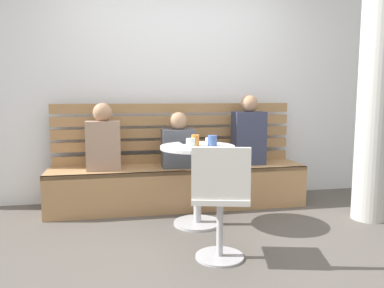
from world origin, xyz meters
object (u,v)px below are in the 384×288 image
person_adult (249,133)px  booth_bench (179,187)px  cup_mug_blue (212,141)px  cup_glass_short (190,143)px  cup_tumbler_orange (195,140)px  plate_small (204,149)px  phone_on_table (185,143)px  person_child_left (103,140)px  cafe_table (197,170)px  person_child_middle (178,143)px  white_chair (220,199)px  cup_espresso_small (208,141)px

person_adult → booth_bench: bearing=-178.9°
cup_mug_blue → cup_glass_short: bearing=-164.4°
cup_tumbler_orange → cup_glass_short: bearing=-124.1°
person_adult → plate_small: bearing=-129.6°
person_adult → phone_on_table: person_adult is taller
person_child_left → plate_small: bearing=-43.2°
booth_bench → plate_small: bearing=-83.7°
cup_glass_short → phone_on_table: 0.32m
cafe_table → person_adult: size_ratio=0.98×
phone_on_table → cup_glass_short: bearing=-94.4°
booth_bench → person_child_middle: size_ratio=4.63×
person_child_middle → white_chair: bearing=-86.5°
booth_bench → person_adult: (0.78, 0.02, 0.56)m
cafe_table → cup_espresso_small: 0.32m
phone_on_table → person_adult: bearing=22.5°
booth_bench → person_child_middle: 0.47m
white_chair → cup_mug_blue: (0.13, 0.77, 0.32)m
phone_on_table → person_child_left: bearing=151.4°
cup_mug_blue → phone_on_table: cup_mug_blue is taller
cafe_table → person_child_middle: (-0.09, 0.56, 0.18)m
phone_on_table → cafe_table: bearing=-73.6°
cup_tumbler_orange → white_chair: bearing=-88.8°
cup_espresso_small → phone_on_table: cup_espresso_small is taller
person_child_middle → cup_tumbler_orange: bearing=-83.2°
cup_espresso_small → cup_glass_short: (-0.22, -0.24, 0.01)m
cafe_table → booth_bench: bearing=98.0°
white_chair → cup_tumbler_orange: size_ratio=8.50×
cafe_table → cup_espresso_small: bearing=46.2°
cafe_table → phone_on_table: 0.32m
person_child_middle → cup_mug_blue: size_ratio=6.14×
cup_mug_blue → white_chair: bearing=-99.8°
person_child_middle → phone_on_table: size_ratio=4.16×
cup_glass_short → phone_on_table: cup_glass_short is taller
plate_small → phone_on_table: (-0.09, 0.45, -0.00)m
person_child_left → cup_glass_short: size_ratio=8.47×
cup_espresso_small → plate_small: cup_espresso_small is taller
white_chair → cup_mug_blue: white_chair is taller
person_child_left → phone_on_table: (0.77, -0.36, 0.00)m
cup_tumbler_orange → phone_on_table: cup_tumbler_orange is taller
cafe_table → cup_tumbler_orange: 0.27m
cafe_table → cup_mug_blue: 0.30m
cafe_table → cup_tumbler_orange: (-0.02, -0.01, 0.27)m
person_adult → cup_tumbler_orange: size_ratio=7.57×
cup_tumbler_orange → plate_small: size_ratio=0.59×
plate_small → person_child_left: bearing=136.8°
cup_tumbler_orange → cup_glass_short: size_ratio=1.25×
person_child_left → person_child_middle: 0.77m
booth_bench → cup_glass_short: 0.88m
booth_bench → phone_on_table: 0.64m
cafe_table → cup_tumbler_orange: size_ratio=7.40×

